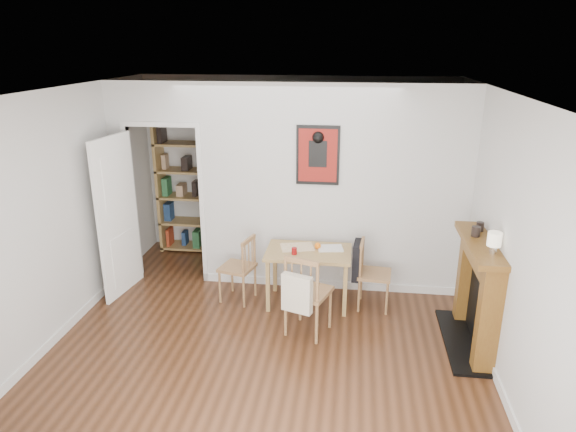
# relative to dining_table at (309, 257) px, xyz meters

# --- Properties ---
(ground) EXTENTS (5.20, 5.20, 0.00)m
(ground) POSITION_rel_dining_table_xyz_m (-0.34, -0.91, -0.60)
(ground) COLOR #4F2D19
(ground) RESTS_ON ground
(room_shell) EXTENTS (5.20, 5.20, 5.20)m
(room_shell) POSITION_rel_dining_table_xyz_m (-0.24, 0.44, 0.69)
(room_shell) COLOR #BABAB8
(room_shell) RESTS_ON ground
(dining_table) EXTENTS (1.01, 0.64, 0.69)m
(dining_table) POSITION_rel_dining_table_xyz_m (0.00, 0.00, 0.00)
(dining_table) COLOR #A07F4A
(dining_table) RESTS_ON ground
(chair_left) EXTENTS (0.51, 0.51, 0.84)m
(chair_left) POSITION_rel_dining_table_xyz_m (-0.87, -0.02, -0.19)
(chair_left) COLOR #9C7748
(chair_left) RESTS_ON ground
(chair_right) EXTENTS (0.51, 0.45, 0.84)m
(chair_right) POSITION_rel_dining_table_xyz_m (0.77, 0.01, -0.17)
(chair_right) COLOR #9C7748
(chair_right) RESTS_ON ground
(chair_front) EXTENTS (0.61, 0.64, 0.95)m
(chair_front) POSITION_rel_dining_table_xyz_m (0.06, -0.67, -0.12)
(chair_front) COLOR #9C7748
(chair_front) RESTS_ON ground
(bookshelf) EXTENTS (0.89, 0.35, 2.10)m
(bookshelf) POSITION_rel_dining_table_xyz_m (-1.94, 1.49, 0.43)
(bookshelf) COLOR #A07F4A
(bookshelf) RESTS_ON ground
(fireplace) EXTENTS (0.45, 1.25, 1.16)m
(fireplace) POSITION_rel_dining_table_xyz_m (1.82, -0.66, 0.01)
(fireplace) COLOR brown
(fireplace) RESTS_ON ground
(red_glass) EXTENTS (0.06, 0.06, 0.08)m
(red_glass) POSITION_rel_dining_table_xyz_m (-0.16, -0.12, 0.12)
(red_glass) COLOR maroon
(red_glass) RESTS_ON dining_table
(orange_fruit) EXTENTS (0.08, 0.08, 0.08)m
(orange_fruit) POSITION_rel_dining_table_xyz_m (0.10, 0.08, 0.12)
(orange_fruit) COLOR orange
(orange_fruit) RESTS_ON dining_table
(placemat) EXTENTS (0.45, 0.38, 0.00)m
(placemat) POSITION_rel_dining_table_xyz_m (-0.15, 0.09, 0.08)
(placemat) COLOR beige
(placemat) RESTS_ON dining_table
(notebook) EXTENTS (0.33, 0.27, 0.01)m
(notebook) POSITION_rel_dining_table_xyz_m (0.25, 0.10, 0.09)
(notebook) COLOR silver
(notebook) RESTS_ON dining_table
(mantel_lamp) EXTENTS (0.13, 0.13, 0.21)m
(mantel_lamp) POSITION_rel_dining_table_xyz_m (1.82, -0.96, 0.68)
(mantel_lamp) COLOR silver
(mantel_lamp) RESTS_ON fireplace
(ceramic_jar_a) EXTENTS (0.09, 0.09, 0.11)m
(ceramic_jar_a) POSITION_rel_dining_table_xyz_m (1.75, -0.52, 0.61)
(ceramic_jar_a) COLOR black
(ceramic_jar_a) RESTS_ON fireplace
(ceramic_jar_b) EXTENTS (0.08, 0.08, 0.10)m
(ceramic_jar_b) POSITION_rel_dining_table_xyz_m (1.83, -0.35, 0.60)
(ceramic_jar_b) COLOR black
(ceramic_jar_b) RESTS_ON fireplace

